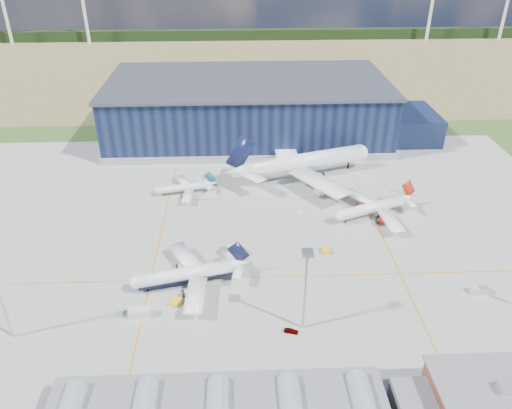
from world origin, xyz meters
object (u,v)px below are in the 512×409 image
(gse_cart_b, at_px, (300,214))
(gse_van_c, at_px, (480,290))
(light_mast_center, at_px, (306,278))
(car_a, at_px, (291,331))
(hangar, at_px, (254,111))
(car_b, at_px, (452,381))
(airliner_red, at_px, (373,203))
(airliner_regional, at_px, (183,184))
(gse_van_a, at_px, (140,313))
(gse_tug_b, at_px, (176,302))
(airstair, at_px, (231,250))
(gse_tug_a, at_px, (326,250))
(airliner_navy, at_px, (185,268))
(airliner_widebody, at_px, (306,153))
(gse_tug_c, at_px, (236,164))

(gse_cart_b, bearing_deg, gse_van_c, -87.54)
(light_mast_center, xyz_separation_m, car_a, (-3.06, -1.55, -14.83))
(hangar, height_order, gse_van_c, hangar)
(light_mast_center, bearing_deg, car_a, -153.07)
(gse_cart_b, height_order, car_b, gse_cart_b)
(hangar, xyz_separation_m, car_a, (4.13, -126.36, -11.02))
(airliner_red, relative_size, gse_cart_b, 11.28)
(airliner_regional, xyz_separation_m, gse_van_a, (-5.56, -64.34, -2.51))
(light_mast_center, height_order, car_a, light_mast_center)
(car_a, bearing_deg, car_b, -99.98)
(hangar, height_order, gse_tug_b, hangar)
(gse_cart_b, bearing_deg, gse_tug_b, -174.93)
(gse_cart_b, distance_m, airstair, 31.72)
(gse_tug_a, xyz_separation_m, car_a, (-13.76, -32.94, -0.10))
(gse_tug_a, bearing_deg, car_b, -70.57)
(car_b, bearing_deg, airliner_regional, 33.92)
(hangar, bearing_deg, gse_tug_b, -102.19)
(airliner_navy, bearing_deg, airliner_regional, -97.65)
(light_mast_center, distance_m, airliner_regional, 79.13)
(car_a, bearing_deg, gse_van_a, 95.53)
(airliner_regional, height_order, airstair, airliner_regional)
(light_mast_center, relative_size, airliner_navy, 0.68)
(hangar, height_order, car_b, hangar)
(airliner_regional, xyz_separation_m, car_b, (65.06, -88.00, -3.17))
(airliner_widebody, height_order, gse_van_a, airliner_widebody)
(airliner_widebody, xyz_separation_m, gse_van_a, (-51.57, -76.17, -8.58))
(airliner_widebody, distance_m, gse_tug_a, 51.26)
(gse_van_c, bearing_deg, car_a, 112.46)
(hangar, bearing_deg, airliner_navy, -101.95)
(gse_tug_b, xyz_separation_m, gse_cart_b, (37.69, 42.66, -0.05))
(airliner_regional, distance_m, gse_van_a, 64.63)
(light_mast_center, bearing_deg, airstair, 119.64)
(gse_tug_a, bearing_deg, airstair, 178.48)
(gse_tug_a, bearing_deg, gse_van_a, -155.33)
(gse_tug_b, relative_size, gse_van_a, 0.56)
(gse_tug_a, relative_size, car_b, 1.03)
(airliner_regional, xyz_separation_m, gse_tug_a, (45.69, -38.62, -3.01))
(hangar, height_order, airliner_red, hangar)
(hangar, height_order, gse_tug_a, hangar)
(gse_van_a, relative_size, gse_van_c, 1.24)
(airliner_navy, height_order, airliner_regional, airliner_navy)
(airstair, distance_m, car_b, 68.57)
(airliner_red, bearing_deg, hangar, -85.27)
(light_mast_center, bearing_deg, gse_van_c, 12.40)
(airliner_widebody, height_order, gse_cart_b, airliner_widebody)
(gse_tug_b, height_order, car_a, gse_tug_b)
(car_a, bearing_deg, gse_cart_b, 7.26)
(light_mast_center, bearing_deg, gse_cart_b, 83.85)
(gse_tug_a, bearing_deg, airliner_regional, 137.82)
(gse_tug_c, height_order, car_b, gse_tug_c)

